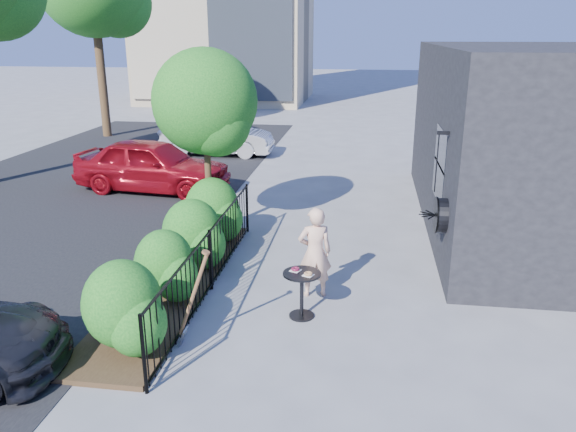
% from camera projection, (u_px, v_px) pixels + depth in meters
% --- Properties ---
extents(ground, '(120.00, 120.00, 0.00)m').
position_uv_depth(ground, '(297.00, 294.00, 9.61)').
color(ground, gray).
rests_on(ground, ground).
extents(shop_building, '(6.22, 9.00, 4.00)m').
position_uv_depth(shop_building, '(568.00, 139.00, 12.47)').
color(shop_building, black).
rests_on(shop_building, ground).
extents(fence, '(0.05, 6.05, 1.10)m').
position_uv_depth(fence, '(210.00, 259.00, 9.63)').
color(fence, black).
rests_on(fence, ground).
extents(planting_bed, '(1.30, 6.00, 0.08)m').
position_uv_depth(planting_bed, '(173.00, 284.00, 9.89)').
color(planting_bed, '#382616').
rests_on(planting_bed, ground).
extents(shrubs, '(1.10, 5.60, 1.24)m').
position_uv_depth(shrubs, '(178.00, 248.00, 9.76)').
color(shrubs, '#135718').
rests_on(shrubs, ground).
extents(patio_tree, '(2.20, 2.20, 3.94)m').
position_uv_depth(patio_tree, '(208.00, 108.00, 11.63)').
color(patio_tree, '#3F2B19').
rests_on(patio_tree, ground).
extents(street, '(9.00, 30.00, 0.01)m').
position_uv_depth(street, '(22.00, 220.00, 13.37)').
color(street, black).
rests_on(street, ground).
extents(cafe_table, '(0.60, 0.60, 0.80)m').
position_uv_depth(cafe_table, '(302.00, 287.00, 8.70)').
color(cafe_table, black).
rests_on(cafe_table, ground).
extents(woman, '(0.65, 0.51, 1.56)m').
position_uv_depth(woman, '(315.00, 252.00, 9.35)').
color(woman, beige).
rests_on(woman, ground).
extents(shovel, '(0.52, 0.20, 1.51)m').
position_uv_depth(shovel, '(191.00, 303.00, 7.85)').
color(shovel, brown).
rests_on(shovel, ground).
extents(car_red, '(4.51, 2.23, 1.48)m').
position_uv_depth(car_red, '(152.00, 165.00, 15.63)').
color(car_red, maroon).
rests_on(car_red, ground).
extents(car_silver, '(4.04, 1.50, 1.32)m').
position_uv_depth(car_silver, '(217.00, 137.00, 20.26)').
color(car_silver, silver).
rests_on(car_silver, ground).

